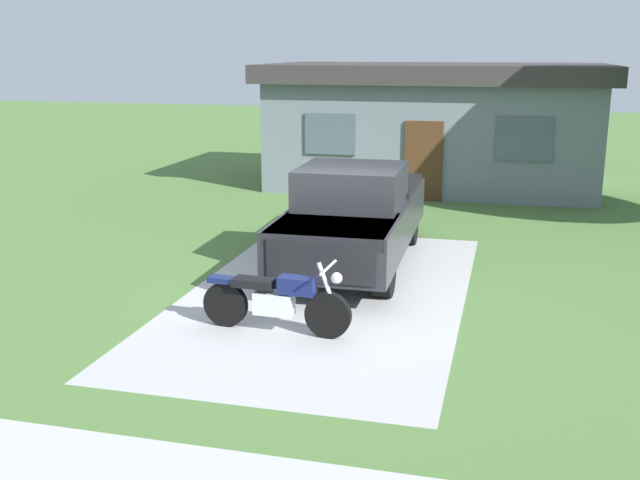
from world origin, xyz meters
The scene contains 5 objects.
ground_plane centered at (0.00, 0.00, 0.00)m, with size 80.00×80.00×0.00m, color #4C7237.
driveway_pad centered at (0.00, 0.00, 0.00)m, with size 4.47×8.31×0.01m, color #ADADAD.
motorcycle centered at (-0.28, -1.85, 0.47)m, with size 2.21×0.70×1.09m.
pickup_truck centered at (0.07, 1.93, 0.95)m, with size 2.11×5.67×1.90m.
neighbor_house centered at (0.56, 10.79, 1.79)m, with size 9.60×5.60×3.50m.
Camera 1 is at (2.83, -11.49, 3.92)m, focal length 42.35 mm.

